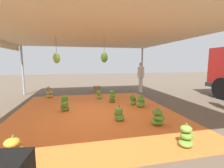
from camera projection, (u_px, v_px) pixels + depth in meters
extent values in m
plane|color=brown|center=(173.00, 107.00, 6.14)|extent=(40.00, 40.00, 0.00)
cube|color=orange|center=(95.00, 112.00, 5.49)|extent=(6.15, 5.32, 0.01)
cylinder|color=#9EA0A5|center=(23.00, 71.00, 8.30)|extent=(0.10, 0.10, 2.56)
cylinder|color=#9EA0A5|center=(142.00, 69.00, 9.71)|extent=(0.10, 0.10, 2.56)
cube|color=beige|center=(94.00, 34.00, 5.16)|extent=(8.00, 7.00, 0.06)
cylinder|color=#4C422D|center=(56.00, 44.00, 5.48)|extent=(0.01, 0.01, 0.52)
ellipsoid|color=#75A83D|center=(57.00, 58.00, 5.54)|extent=(0.24, 0.24, 0.36)
cylinder|color=#4C422D|center=(104.00, 44.00, 5.54)|extent=(0.01, 0.01, 0.49)
ellipsoid|color=#518428|center=(104.00, 57.00, 5.60)|extent=(0.24, 0.24, 0.36)
ellipsoid|color=#75A83D|center=(133.00, 103.00, 6.42)|extent=(0.30, 0.30, 0.16)
ellipsoid|color=#60932D|center=(133.00, 101.00, 6.44)|extent=(0.31, 0.31, 0.16)
ellipsoid|color=#477523|center=(133.00, 99.00, 6.40)|extent=(0.25, 0.25, 0.16)
ellipsoid|color=#60932D|center=(132.00, 97.00, 6.41)|extent=(0.26, 0.26, 0.16)
cylinder|color=olive|center=(133.00, 95.00, 6.40)|extent=(0.04, 0.04, 0.12)
ellipsoid|color=gold|center=(49.00, 96.00, 7.75)|extent=(0.42, 0.42, 0.14)
ellipsoid|color=gold|center=(49.00, 92.00, 7.72)|extent=(0.33, 0.33, 0.14)
ellipsoid|color=#996628|center=(48.00, 89.00, 7.67)|extent=(0.37, 0.37, 0.14)
cylinder|color=olive|center=(49.00, 87.00, 7.70)|extent=(0.04, 0.04, 0.12)
ellipsoid|color=#477523|center=(112.00, 101.00, 6.81)|extent=(0.31, 0.31, 0.14)
ellipsoid|color=#60932D|center=(112.00, 98.00, 6.80)|extent=(0.26, 0.26, 0.14)
ellipsoid|color=#6B9E38|center=(113.00, 95.00, 6.75)|extent=(0.31, 0.31, 0.14)
ellipsoid|color=#60932D|center=(112.00, 92.00, 6.73)|extent=(0.31, 0.31, 0.14)
cylinder|color=olive|center=(113.00, 90.00, 6.73)|extent=(0.04, 0.04, 0.12)
ellipsoid|color=#6B9E38|center=(119.00, 118.00, 4.66)|extent=(0.29, 0.29, 0.12)
ellipsoid|color=#75A83D|center=(120.00, 116.00, 4.66)|extent=(0.31, 0.31, 0.12)
ellipsoid|color=#518428|center=(118.00, 114.00, 4.67)|extent=(0.33, 0.33, 0.12)
ellipsoid|color=#6B9E38|center=(119.00, 112.00, 4.64)|extent=(0.28, 0.28, 0.12)
ellipsoid|color=#6B9E38|center=(119.00, 109.00, 4.63)|extent=(0.27, 0.27, 0.12)
cylinder|color=olive|center=(119.00, 107.00, 4.64)|extent=(0.04, 0.04, 0.12)
ellipsoid|color=#60932D|center=(157.00, 122.00, 4.35)|extent=(0.42, 0.42, 0.15)
ellipsoid|color=#60932D|center=(159.00, 117.00, 4.29)|extent=(0.42, 0.42, 0.15)
ellipsoid|color=#518428|center=(157.00, 112.00, 4.31)|extent=(0.37, 0.37, 0.15)
cylinder|color=olive|center=(158.00, 110.00, 4.28)|extent=(0.04, 0.04, 0.12)
ellipsoid|color=#996628|center=(15.00, 156.00, 2.77)|extent=(0.35, 0.35, 0.14)
ellipsoid|color=#996628|center=(15.00, 148.00, 2.76)|extent=(0.39, 0.39, 0.14)
ellipsoid|color=gold|center=(12.00, 142.00, 2.70)|extent=(0.32, 0.32, 0.14)
cylinder|color=olive|center=(13.00, 138.00, 2.72)|extent=(0.04, 0.04, 0.12)
ellipsoid|color=#6B9E38|center=(186.00, 143.00, 3.20)|extent=(0.36, 0.36, 0.15)
ellipsoid|color=#60932D|center=(187.00, 136.00, 3.19)|extent=(0.34, 0.34, 0.15)
ellipsoid|color=#75A83D|center=(186.00, 129.00, 3.17)|extent=(0.29, 0.29, 0.15)
cylinder|color=olive|center=(186.00, 126.00, 3.16)|extent=(0.04, 0.04, 0.12)
ellipsoid|color=#6B9E38|center=(99.00, 97.00, 7.45)|extent=(0.30, 0.30, 0.14)
ellipsoid|color=#60932D|center=(99.00, 95.00, 7.47)|extent=(0.31, 0.31, 0.14)
ellipsoid|color=#75A83D|center=(99.00, 92.00, 7.43)|extent=(0.28, 0.28, 0.14)
cylinder|color=olive|center=(99.00, 91.00, 7.43)|extent=(0.04, 0.04, 0.12)
ellipsoid|color=#60932D|center=(65.00, 108.00, 5.58)|extent=(0.38, 0.38, 0.18)
ellipsoid|color=#477523|center=(65.00, 106.00, 5.52)|extent=(0.39, 0.39, 0.18)
ellipsoid|color=#60932D|center=(64.00, 103.00, 5.51)|extent=(0.34, 0.34, 0.18)
ellipsoid|color=#477523|center=(64.00, 100.00, 5.54)|extent=(0.28, 0.28, 0.18)
ellipsoid|color=#518428|center=(65.00, 98.00, 5.53)|extent=(0.32, 0.32, 0.18)
cylinder|color=olive|center=(65.00, 96.00, 5.51)|extent=(0.04, 0.04, 0.12)
ellipsoid|color=#6B9E38|center=(141.00, 105.00, 6.09)|extent=(0.36, 0.36, 0.16)
ellipsoid|color=#75A83D|center=(141.00, 103.00, 6.07)|extent=(0.35, 0.35, 0.16)
ellipsoid|color=#477523|center=(141.00, 101.00, 6.06)|extent=(0.35, 0.35, 0.16)
ellipsoid|color=#75A83D|center=(140.00, 99.00, 6.09)|extent=(0.29, 0.29, 0.16)
ellipsoid|color=#60932D|center=(140.00, 97.00, 6.07)|extent=(0.36, 0.36, 0.16)
cylinder|color=olive|center=(141.00, 95.00, 6.05)|extent=(0.04, 0.04, 0.12)
cylinder|color=black|center=(223.00, 89.00, 7.36)|extent=(1.00, 0.29, 1.00)
cylinder|color=silver|center=(140.00, 85.00, 9.34)|extent=(0.16, 0.16, 0.83)
cylinder|color=silver|center=(141.00, 85.00, 9.16)|extent=(0.16, 0.16, 0.83)
cylinder|color=silver|center=(141.00, 72.00, 9.16)|extent=(0.38, 0.38, 0.62)
cylinder|color=silver|center=(139.00, 71.00, 9.40)|extent=(0.12, 0.12, 0.55)
cylinder|color=silver|center=(143.00, 72.00, 8.91)|extent=(0.12, 0.12, 0.55)
sphere|color=tan|center=(141.00, 64.00, 9.10)|extent=(0.23, 0.23, 0.23)
cube|color=olive|center=(97.00, 89.00, 9.67)|extent=(0.44, 0.39, 0.28)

